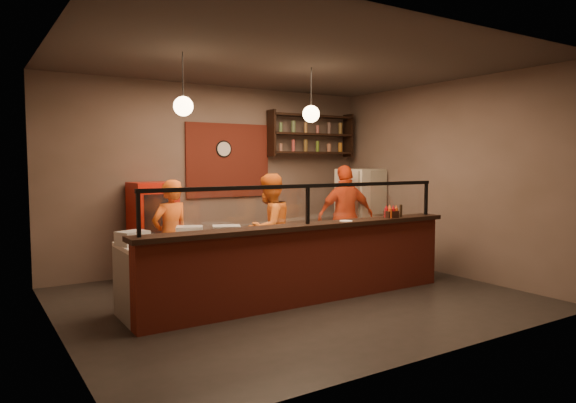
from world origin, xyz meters
TOP-DOWN VIEW (x-y plane):
  - floor at (0.00, 0.00)m, footprint 6.00×6.00m
  - ceiling at (0.00, 0.00)m, footprint 6.00×6.00m
  - wall_back at (0.00, 2.50)m, footprint 6.00×0.00m
  - wall_left at (-3.00, 0.00)m, footprint 0.00×5.00m
  - wall_right at (3.00, 0.00)m, footprint 0.00×5.00m
  - wall_front at (0.00, -2.50)m, footprint 6.00×0.00m
  - brick_patch at (0.20, 2.47)m, footprint 1.60×0.04m
  - service_counter at (0.00, -0.30)m, footprint 4.60×0.25m
  - counter_ledge at (0.00, -0.30)m, footprint 4.70×0.37m
  - worktop_cabinet at (0.00, 0.20)m, footprint 4.60×0.75m
  - worktop at (0.00, 0.20)m, footprint 4.60×0.75m
  - sneeze_guard at (0.00, -0.30)m, footprint 4.50×0.05m
  - wall_shelving at (1.90, 2.32)m, footprint 1.84×0.28m
  - wall_clock at (0.10, 2.46)m, footprint 0.30×0.04m
  - pendant_left at (-1.50, 0.20)m, footprint 0.24×0.24m
  - pendant_right at (0.40, 0.20)m, footprint 0.24×0.24m
  - cook_left at (-1.34, 1.20)m, footprint 0.68×0.54m
  - cook_mid at (0.13, 0.92)m, footprint 0.98×0.87m
  - cook_right at (1.95, 1.32)m, footprint 1.13×0.67m
  - fridge at (2.60, 1.69)m, footprint 0.83×0.79m
  - red_cooler at (-1.28, 2.15)m, footprint 0.69×0.64m
  - pizza_dough at (0.64, 0.33)m, footprint 0.67×0.67m
  - prep_tub_a at (-2.15, 0.21)m, footprint 0.40×0.36m
  - prep_tub_b at (-1.41, 0.28)m, footprint 0.40×0.37m
  - prep_tub_c at (-1.02, 0.03)m, footprint 0.42×0.39m
  - rolling_pin at (-1.20, 0.30)m, footprint 0.37×0.13m
  - condiment_caddy at (1.46, -0.33)m, footprint 0.19×0.16m
  - pepper_mill at (1.67, -0.32)m, footprint 0.04×0.04m
  - small_plate at (0.60, -0.36)m, footprint 0.18×0.18m

SIDE VIEW (x-z plane):
  - floor at x=0.00m, z-range 0.00..0.00m
  - worktop_cabinet at x=0.00m, z-range 0.00..0.85m
  - service_counter at x=0.00m, z-range 0.00..1.00m
  - red_cooler at x=-1.28m, z-range 0.00..1.55m
  - cook_left at x=-1.34m, z-range 0.00..1.62m
  - cook_mid at x=0.13m, z-range 0.00..1.69m
  - fridge at x=2.60m, z-range 0.00..1.74m
  - worktop at x=0.00m, z-range 0.85..0.90m
  - pizza_dough at x=0.64m, z-range 0.90..0.91m
  - cook_right at x=1.95m, z-range 0.00..1.81m
  - rolling_pin at x=-1.20m, z-range 0.90..0.96m
  - prep_tub_b at x=-1.41m, z-range 0.90..1.06m
  - prep_tub_a at x=-2.15m, z-range 0.90..1.06m
  - prep_tub_c at x=-1.02m, z-range 0.90..1.07m
  - counter_ledge at x=0.00m, z-range 1.00..1.06m
  - small_plate at x=0.60m, z-range 1.06..1.07m
  - condiment_caddy at x=1.46m, z-range 1.06..1.16m
  - pepper_mill at x=1.67m, z-range 1.06..1.24m
  - sneeze_guard at x=0.00m, z-range 1.11..1.63m
  - wall_back at x=0.00m, z-range -1.40..4.60m
  - wall_left at x=-3.00m, z-range -0.90..4.10m
  - wall_right at x=3.00m, z-range -0.90..4.10m
  - wall_front at x=0.00m, z-range -1.40..4.60m
  - brick_patch at x=0.20m, z-range 1.25..2.55m
  - wall_clock at x=0.10m, z-range 1.95..2.25m
  - wall_shelving at x=1.90m, z-range 1.98..2.83m
  - pendant_left at x=-1.50m, z-range 2.17..2.94m
  - pendant_right at x=0.40m, z-range 2.17..2.94m
  - ceiling at x=0.00m, z-range 3.20..3.20m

